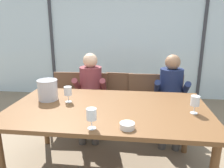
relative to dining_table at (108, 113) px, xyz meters
name	(u,v)px	position (x,y,z in m)	size (l,w,h in m)	color
ground	(117,129)	(0.00, 1.00, -0.70)	(14.00, 14.00, 0.00)	#847056
window_glass_panel	(125,39)	(0.00, 2.66, 0.60)	(7.25, 0.03, 2.60)	silver
window_mullion_left	(52,38)	(-1.63, 2.64, 0.60)	(0.06, 0.06, 2.60)	#38383D
window_mullion_right	(203,39)	(1.63, 2.64, 0.60)	(0.06, 0.06, 2.60)	#38383D
hillside_vineyard	(130,44)	(0.00, 5.66, 0.24)	(13.25, 2.40, 1.88)	#477A38
dining_table	(108,113)	(0.00, 0.00, 0.00)	(2.05, 1.17, 0.77)	brown
chair_near_curtain	(67,97)	(-0.78, 0.98, -0.19)	(0.47, 0.47, 0.89)	brown
chair_left_of_center	(93,98)	(-0.37, 0.99, -0.19)	(0.45, 0.45, 0.89)	brown
chair_center	(118,98)	(0.01, 1.03, -0.19)	(0.46, 0.46, 0.89)	brown
chair_right_of_center	(142,100)	(0.38, 0.99, -0.19)	(0.46, 0.46, 0.89)	brown
chair_near_window_right	(170,100)	(0.79, 1.02, -0.19)	(0.49, 0.49, 0.89)	brown
person_maroon_top	(90,89)	(-0.38, 0.86, -0.01)	(0.49, 0.63, 1.20)	brown
person_navy_polo	(171,92)	(0.76, 0.86, -0.01)	(0.49, 0.63, 1.20)	#192347
ice_bucket_primary	(48,90)	(-0.70, 0.14, 0.19)	(0.23, 0.23, 0.23)	#B7B7BC
tasting_bowl	(127,126)	(0.22, -0.45, 0.10)	(0.12, 0.12, 0.05)	silver
wine_glass_by_left_taster	(68,92)	(-0.45, 0.10, 0.19)	(0.08, 0.08, 0.17)	silver
wine_glass_near_bucket	(195,102)	(0.84, -0.06, 0.19)	(0.08, 0.08, 0.17)	silver
wine_glass_center_pour	(91,115)	(-0.07, -0.48, 0.19)	(0.08, 0.08, 0.17)	silver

